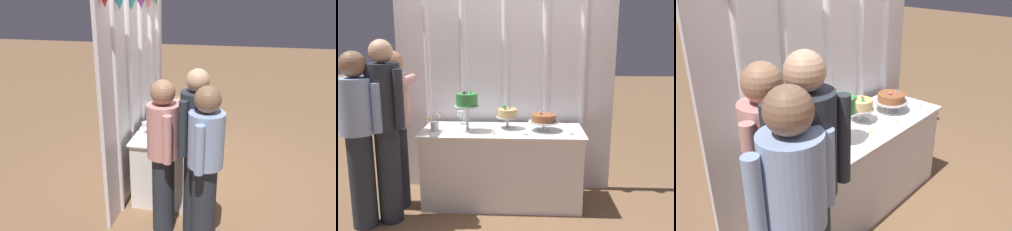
% 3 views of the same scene
% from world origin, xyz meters
% --- Properties ---
extents(ground_plane, '(24.00, 24.00, 0.00)m').
position_xyz_m(ground_plane, '(0.00, 0.00, 0.00)').
color(ground_plane, '#846042').
extents(draped_curtain, '(2.41, 0.14, 2.56)m').
position_xyz_m(draped_curtain, '(0.03, 0.51, 1.33)').
color(draped_curtain, white).
rests_on(draped_curtain, ground_plane).
extents(cake_table, '(1.65, 0.65, 0.80)m').
position_xyz_m(cake_table, '(0.00, 0.10, 0.40)').
color(cake_table, white).
rests_on(cake_table, ground_plane).
extents(cake_display_leftmost, '(0.25, 0.25, 0.42)m').
position_xyz_m(cake_display_leftmost, '(-0.35, 0.03, 1.10)').
color(cake_display_leftmost, silver).
rests_on(cake_display_leftmost, cake_table).
extents(cake_display_center, '(0.23, 0.23, 0.25)m').
position_xyz_m(cake_display_center, '(0.05, 0.15, 0.95)').
color(cake_display_center, '#B2B2B7').
rests_on(cake_display_center, cake_table).
extents(cake_display_rightmost, '(0.32, 0.32, 0.20)m').
position_xyz_m(cake_display_rightmost, '(0.42, 0.09, 0.92)').
color(cake_display_rightmost, '#B2B2B7').
rests_on(cake_display_rightmost, cake_table).
extents(wine_glass, '(0.07, 0.07, 0.14)m').
position_xyz_m(wine_glass, '(-0.47, 0.32, 0.91)').
color(wine_glass, silver).
rests_on(wine_glass, cake_table).
extents(flower_vase, '(0.10, 0.13, 0.18)m').
position_xyz_m(flower_vase, '(-0.68, 0.02, 0.86)').
color(flower_vase, silver).
rests_on(flower_vase, cake_table).
extents(tealight_far_left, '(0.04, 0.04, 0.03)m').
position_xyz_m(tealight_far_left, '(-0.08, -0.05, 0.81)').
color(tealight_far_left, beige).
rests_on(tealight_far_left, cake_table).
extents(tealight_near_left, '(0.05, 0.05, 0.04)m').
position_xyz_m(tealight_near_left, '(0.23, -0.09, 0.81)').
color(tealight_near_left, beige).
rests_on(tealight_near_left, cake_table).
extents(tealight_near_right, '(0.04, 0.04, 0.03)m').
position_xyz_m(tealight_near_right, '(0.69, -0.06, 0.81)').
color(tealight_near_right, beige).
rests_on(tealight_near_right, cake_table).
extents(guest_girl_blue_dress, '(0.44, 0.59, 1.61)m').
position_xyz_m(guest_girl_blue_dress, '(-1.07, -0.05, 0.90)').
color(guest_girl_blue_dress, '#282D38').
rests_on(guest_girl_blue_dress, ground_plane).
extents(guest_man_pink_jacket, '(0.42, 0.42, 1.72)m').
position_xyz_m(guest_man_pink_jacket, '(-1.04, -0.35, 0.96)').
color(guest_man_pink_jacket, '#282D38').
rests_on(guest_man_pink_jacket, ground_plane).
extents(guest_man_dark_suit, '(0.48, 0.37, 1.63)m').
position_xyz_m(guest_man_dark_suit, '(-1.25, -0.47, 0.90)').
color(guest_man_dark_suit, '#282D38').
rests_on(guest_man_dark_suit, ground_plane).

